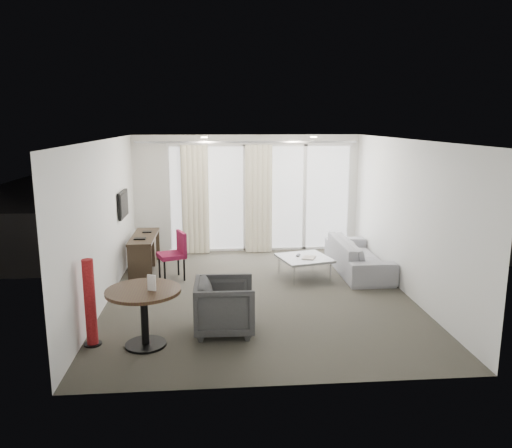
{
  "coord_description": "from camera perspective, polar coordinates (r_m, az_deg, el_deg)",
  "views": [
    {
      "loc": [
        -0.72,
        -8.03,
        2.89
      ],
      "look_at": [
        0.0,
        0.6,
        1.1
      ],
      "focal_mm": 35.0,
      "sensor_mm": 36.0,
      "label": 1
    }
  ],
  "objects": [
    {
      "name": "window_panel",
      "position": [
        11.2,
        0.51,
        2.99
      ],
      "size": [
        4.0,
        0.02,
        2.38
      ],
      "primitive_type": null,
      "color": "white",
      "rests_on": "ground"
    },
    {
      "name": "rattan_chair_b",
      "position": [
        13.62,
        5.41,
        1.3
      ],
      "size": [
        0.65,
        0.65,
        0.89
      ],
      "primitive_type": null,
      "rotation": [
        0.0,
        0.0,
        0.06
      ],
      "color": "brown",
      "rests_on": "terrace_slab"
    },
    {
      "name": "curtain_right",
      "position": [
        11.03,
        0.33,
        2.86
      ],
      "size": [
        0.6,
        0.2,
        2.38
      ],
      "primitive_type": null,
      "color": "beige",
      "rests_on": "ground"
    },
    {
      "name": "balustrade",
      "position": [
        14.22,
        -0.6,
        2.01
      ],
      "size": [
        5.5,
        0.06,
        1.05
      ],
      "primitive_type": null,
      "color": "#B2B2B7",
      "rests_on": "terrace_slab"
    },
    {
      "name": "floor",
      "position": [
        8.57,
        0.34,
        -8.04
      ],
      "size": [
        5.0,
        6.0,
        0.0
      ],
      "primitive_type": "cube",
      "color": "#3E3B32",
      "rests_on": "ground"
    },
    {
      "name": "curtain_left",
      "position": [
        10.99,
        -6.96,
        2.75
      ],
      "size": [
        0.6,
        0.2,
        2.38
      ],
      "primitive_type": null,
      "color": "beige",
      "rests_on": "ground"
    },
    {
      "name": "coffee_table",
      "position": [
        9.45,
        5.51,
        -4.94
      ],
      "size": [
        1.08,
        1.08,
        0.4
      ],
      "primitive_type": null,
      "rotation": [
        0.0,
        0.0,
        0.26
      ],
      "color": "gray",
      "rests_on": "floor"
    },
    {
      "name": "wall_right",
      "position": [
        8.8,
        16.78,
        0.76
      ],
      "size": [
        0.0,
        6.0,
        2.6
      ],
      "primitive_type": "cube",
      "color": "silver",
      "rests_on": "ground"
    },
    {
      "name": "terrace_slab",
      "position": [
        12.92,
        -0.12,
        -1.52
      ],
      "size": [
        5.6,
        3.0,
        0.12
      ],
      "primitive_type": "cube",
      "color": "#4D4D50",
      "rests_on": "ground"
    },
    {
      "name": "magazine",
      "position": [
        9.35,
        6.06,
        -4.09
      ],
      "size": [
        0.31,
        0.35,
        0.02
      ],
      "primitive_type": null,
      "rotation": [
        0.0,
        0.0,
        -0.41
      ],
      "color": "gray",
      "rests_on": "coffee_table"
    },
    {
      "name": "menu_card",
      "position": [
        6.56,
        -11.78,
        -7.9
      ],
      "size": [
        0.11,
        0.06,
        0.21
      ],
      "primitive_type": null,
      "rotation": [
        0.0,
        0.0,
        -0.43
      ],
      "color": "white",
      "rests_on": "round_table"
    },
    {
      "name": "desk_chair",
      "position": [
        9.36,
        -9.66,
        -3.62
      ],
      "size": [
        0.62,
        0.6,
        0.9
      ],
      "primitive_type": null,
      "rotation": [
        0.0,
        0.0,
        0.36
      ],
      "color": "maroon",
      "rests_on": "floor"
    },
    {
      "name": "ceiling",
      "position": [
        8.07,
        0.36,
        9.61
      ],
      "size": [
        5.0,
        6.0,
        0.0
      ],
      "primitive_type": "cube",
      "color": "white",
      "rests_on": "ground"
    },
    {
      "name": "window_frame",
      "position": [
        11.18,
        0.52,
        2.98
      ],
      "size": [
        4.1,
        0.06,
        2.44
      ],
      "primitive_type": null,
      "color": "white",
      "rests_on": "ground"
    },
    {
      "name": "rattan_table",
      "position": [
        12.41,
        4.98,
        -0.54
      ],
      "size": [
        0.6,
        0.6,
        0.55
      ],
      "primitive_type": null,
      "rotation": [
        0.0,
        0.0,
        0.09
      ],
      "color": "brown",
      "rests_on": "terrace_slab"
    },
    {
      "name": "desk",
      "position": [
        10.1,
        -12.6,
        -3.21
      ],
      "size": [
        0.46,
        1.47,
        0.69
      ],
      "primitive_type": null,
      "color": "#302519",
      "rests_on": "floor"
    },
    {
      "name": "tub_armchair",
      "position": [
        7.01,
        -3.56,
        -9.36
      ],
      "size": [
        0.85,
        0.82,
        0.75
      ],
      "primitive_type": "imported",
      "rotation": [
        0.0,
        0.0,
        1.55
      ],
      "color": "#373738",
      "rests_on": "floor"
    },
    {
      "name": "sofa",
      "position": [
        9.96,
        11.61,
        -3.55
      ],
      "size": [
        0.85,
        2.18,
        0.64
      ],
      "primitive_type": "imported",
      "rotation": [
        0.0,
        0.0,
        1.57
      ],
      "color": "gray",
      "rests_on": "floor"
    },
    {
      "name": "wall_front",
      "position": [
        5.33,
        3.25,
        -5.72
      ],
      "size": [
        5.0,
        0.0,
        2.6
      ],
      "primitive_type": "cube",
      "color": "silver",
      "rests_on": "ground"
    },
    {
      "name": "downlight_a",
      "position": [
        9.64,
        -5.92,
        9.83
      ],
      "size": [
        0.12,
        0.12,
        0.02
      ],
      "primitive_type": "cylinder",
      "color": "#FFE0B2",
      "rests_on": "ceiling"
    },
    {
      "name": "remote",
      "position": [
        9.5,
        4.84,
        -3.82
      ],
      "size": [
        0.11,
        0.18,
        0.02
      ],
      "primitive_type": null,
      "rotation": [
        0.0,
        0.0,
        -0.38
      ],
      "color": "black",
      "rests_on": "coffee_table"
    },
    {
      "name": "downlight_b",
      "position": [
        9.83,
        6.59,
        9.85
      ],
      "size": [
        0.12,
        0.12,
        0.02
      ],
      "primitive_type": "cylinder",
      "color": "#FFE0B2",
      "rests_on": "ceiling"
    },
    {
      "name": "tv",
      "position": [
        9.76,
        -14.95,
        2.2
      ],
      "size": [
        0.05,
        0.8,
        0.5
      ],
      "primitive_type": null,
      "color": "black",
      "rests_on": "wall_left"
    },
    {
      "name": "wall_left",
      "position": [
        8.38,
        -16.93,
        0.22
      ],
      "size": [
        0.0,
        6.0,
        2.6
      ],
      "primitive_type": "cube",
      "color": "silver",
      "rests_on": "ground"
    },
    {
      "name": "curtain_track",
      "position": [
        10.89,
        -0.99,
        9.36
      ],
      "size": [
        4.8,
        0.04,
        0.04
      ],
      "primitive_type": null,
      "color": "#B2B2B7",
      "rests_on": "ceiling"
    },
    {
      "name": "red_lamp",
      "position": [
        6.89,
        -18.44,
        -8.54
      ],
      "size": [
        0.24,
        0.24,
        1.16
      ],
      "primitive_type": "cylinder",
      "rotation": [
        0.0,
        0.0,
        -0.04
      ],
      "color": "maroon",
      "rests_on": "floor"
    },
    {
      "name": "rattan_chair_a",
      "position": [
        12.13,
        3.1,
        -0.35
      ],
      "size": [
        0.54,
        0.54,
        0.73
      ],
      "primitive_type": null,
      "rotation": [
        0.0,
        0.0,
        0.09
      ],
      "color": "brown",
      "rests_on": "terrace_slab"
    },
    {
      "name": "round_table",
      "position": [
        6.75,
        -12.62,
        -10.4
      ],
      "size": [
        1.0,
        1.0,
        0.77
      ],
      "primitive_type": null,
      "rotation": [
        0.0,
        0.0,
        -0.03
      ],
      "color": "#352113",
      "rests_on": "floor"
    }
  ]
}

